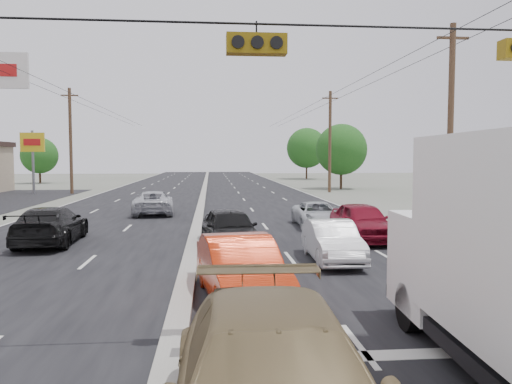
% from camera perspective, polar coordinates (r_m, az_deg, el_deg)
% --- Properties ---
extents(ground, '(200.00, 200.00, 0.00)m').
position_cam_1_polar(ground, '(9.47, -9.48, -17.70)').
color(ground, '#606356').
rests_on(ground, ground).
extents(road_surface, '(20.00, 160.00, 0.02)m').
position_cam_1_polar(road_surface, '(38.94, -6.20, -1.17)').
color(road_surface, black).
rests_on(road_surface, ground).
extents(center_median, '(0.50, 160.00, 0.20)m').
position_cam_1_polar(center_median, '(38.93, -6.20, -1.02)').
color(center_median, gray).
rests_on(center_median, ground).
extents(utility_pole_left_c, '(1.60, 0.30, 10.00)m').
position_cam_1_polar(utility_pole_left_c, '(50.56, -20.43, 5.58)').
color(utility_pole_left_c, '#422D1E').
rests_on(utility_pole_left_c, ground).
extents(utility_pole_right_b, '(1.60, 0.30, 10.00)m').
position_cam_1_polar(utility_pole_right_b, '(26.60, 21.34, 7.21)').
color(utility_pole_right_b, '#422D1E').
rests_on(utility_pole_right_b, ground).
extents(utility_pole_right_c, '(1.60, 0.30, 10.00)m').
position_cam_1_polar(utility_pole_right_c, '(50.21, 8.45, 5.80)').
color(utility_pole_right_c, '#422D1E').
rests_on(utility_pole_right_c, ground).
extents(traffic_signals, '(25.00, 0.30, 0.54)m').
position_cam_1_polar(traffic_signals, '(9.03, -0.61, 16.79)').
color(traffic_signals, black).
rests_on(traffic_signals, ground).
extents(pole_sign_far, '(2.20, 0.25, 6.00)m').
position_cam_1_polar(pole_sign_far, '(51.56, -24.17, 4.67)').
color(pole_sign_far, slate).
rests_on(pole_sign_far, ground).
extents(tree_left_far, '(4.80, 4.80, 6.12)m').
position_cam_1_polar(tree_left_far, '(72.43, -23.52, 3.84)').
color(tree_left_far, '#382619').
rests_on(tree_left_far, ground).
extents(tree_right_mid, '(5.60, 5.60, 7.14)m').
position_cam_1_polar(tree_right_mid, '(55.66, 9.73, 4.81)').
color(tree_right_mid, '#382619').
rests_on(tree_right_mid, ground).
extents(tree_right_far, '(6.40, 6.40, 8.16)m').
position_cam_1_polar(tree_right_far, '(80.27, 5.82, 5.02)').
color(tree_right_far, '#382619').
rests_on(tree_right_far, ground).
extents(red_sedan, '(2.27, 4.87, 1.55)m').
position_cam_1_polar(red_sedan, '(12.23, -1.78, -8.86)').
color(red_sedan, red).
rests_on(red_sedan, ground).
extents(queue_car_a, '(2.42, 4.81, 1.57)m').
position_cam_1_polar(queue_car_a, '(18.82, -3.00, -4.28)').
color(queue_car_a, black).
rests_on(queue_car_a, ground).
extents(queue_car_b, '(1.53, 4.15, 1.36)m').
position_cam_1_polar(queue_car_b, '(16.90, 8.69, -5.63)').
color(queue_car_b, silver).
rests_on(queue_car_b, ground).
extents(queue_car_c, '(2.09, 4.47, 1.24)m').
position_cam_1_polar(queue_car_c, '(25.12, 7.01, -2.60)').
color(queue_car_c, '#B8BBC0').
rests_on(queue_car_c, ground).
extents(queue_car_e, '(2.01, 4.69, 1.58)m').
position_cam_1_polar(queue_car_e, '(21.37, 12.03, -3.36)').
color(queue_car_e, maroon).
rests_on(queue_car_e, ground).
extents(oncoming_near, '(2.32, 5.29, 1.51)m').
position_cam_1_polar(oncoming_near, '(21.62, -22.40, -3.58)').
color(oncoming_near, black).
rests_on(oncoming_near, ground).
extents(oncoming_far, '(2.79, 5.29, 1.42)m').
position_cam_1_polar(oncoming_far, '(31.14, -11.66, -1.21)').
color(oncoming_far, '#B5B7BE').
rests_on(oncoming_far, ground).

